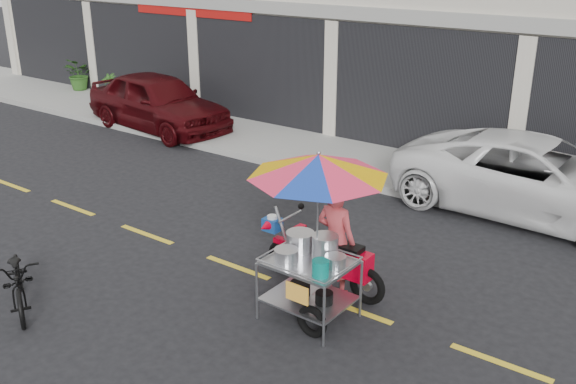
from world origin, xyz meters
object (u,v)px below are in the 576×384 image
Objects in this scene: white_pickup at (538,178)px; maroon_sedan at (158,102)px; near_bicycle at (19,280)px; food_vendor_rig at (322,209)px.

maroon_sedan is at bearing 91.36° from white_pickup.
food_vendor_rig is at bearing -23.41° from near_bicycle.
near_bicycle is 0.70× the size of food_vendor_rig.
food_vendor_rig is (3.20, 2.38, 1.01)m from near_bicycle.
near_bicycle is 4.12m from food_vendor_rig.
maroon_sedan is 0.87× the size of white_pickup.
food_vendor_rig reaches higher than white_pickup.
white_pickup is 3.17× the size of near_bicycle.
maroon_sedan reaches higher than white_pickup.
near_bicycle is (5.08, -7.27, -0.33)m from maroon_sedan.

